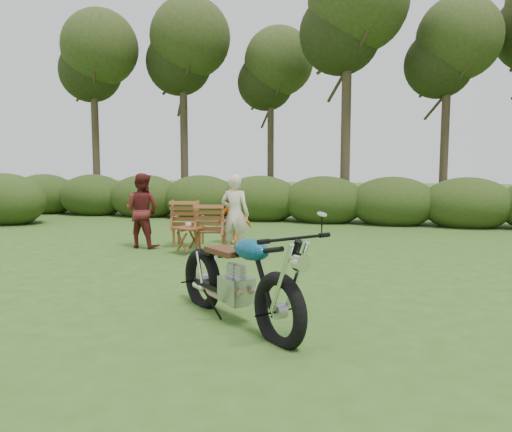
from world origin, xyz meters
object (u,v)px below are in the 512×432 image
(lawn_chair_left, at_px, (189,245))
(adult_a, at_px, (235,254))
(adult_b, at_px, (143,247))
(cup, at_px, (188,225))
(child, at_px, (233,244))
(motorcycle, at_px, (236,322))
(lawn_chair_right, at_px, (211,251))
(side_table, at_px, (188,241))

(lawn_chair_left, xyz_separation_m, adult_a, (1.29, -0.68, 0.00))
(adult_b, bearing_deg, cup, 163.66)
(cup, height_order, child, cup)
(cup, height_order, adult_b, adult_b)
(motorcycle, distance_m, adult_a, 4.19)
(cup, bearing_deg, adult_b, 161.05)
(lawn_chair_right, bearing_deg, child, -114.22)
(adult_b, relative_size, child, 1.30)
(lawn_chair_right, height_order, adult_b, adult_b)
(side_table, relative_size, adult_a, 0.34)
(lawn_chair_left, xyz_separation_m, cup, (0.42, -0.93, 0.58))
(lawn_chair_right, distance_m, adult_b, 1.55)
(motorcycle, bearing_deg, child, 149.06)
(cup, bearing_deg, motorcycle, -59.02)
(cup, xyz_separation_m, child, (0.45, 1.38, -0.58))
(motorcycle, xyz_separation_m, lawn_chair_right, (-1.93, 4.14, 0.00))
(lawn_chair_left, distance_m, adult_b, 0.97)
(lawn_chair_right, relative_size, side_table, 1.84)
(motorcycle, xyz_separation_m, adult_b, (-3.47, 4.14, 0.00))
(lawn_chair_right, height_order, lawn_chair_left, lawn_chair_left)
(side_table, bearing_deg, lawn_chair_right, 54.11)
(adult_b, bearing_deg, motorcycle, 132.60)
(adult_a, xyz_separation_m, adult_b, (-2.12, 0.18, 0.00))
(motorcycle, bearing_deg, lawn_chair_left, 159.49)
(adult_b, bearing_deg, adult_a, 177.87)
(lawn_chair_left, xyz_separation_m, side_table, (0.41, -0.93, 0.26))
(lawn_chair_left, bearing_deg, side_table, 101.82)
(side_table, bearing_deg, cup, 25.81)
(motorcycle, distance_m, lawn_chair_left, 5.34)
(side_table, height_order, child, child)
(motorcycle, xyz_separation_m, lawn_chair_left, (-2.65, 4.64, 0.00))
(adult_a, bearing_deg, side_table, 16.69)
(cup, bearing_deg, child, 71.82)
(adult_b, bearing_deg, child, -148.16)
(lawn_chair_right, xyz_separation_m, cup, (-0.30, -0.43, 0.58))
(motorcycle, bearing_deg, adult_b, 169.80)
(motorcycle, distance_m, cup, 4.37)
(side_table, distance_m, adult_a, 0.96)
(lawn_chair_right, xyz_separation_m, adult_a, (0.57, -0.18, 0.00))
(motorcycle, height_order, adult_b, adult_b)
(motorcycle, bearing_deg, adult_a, 148.65)
(lawn_chair_right, bearing_deg, adult_b, -15.22)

